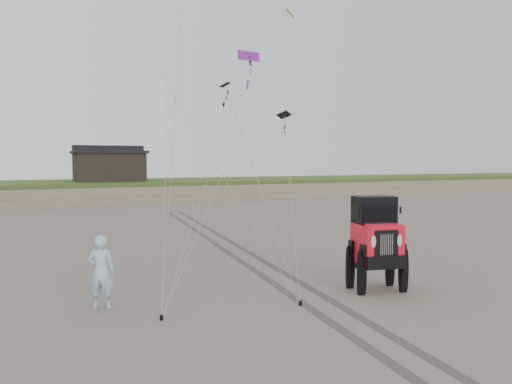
% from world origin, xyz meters
% --- Properties ---
extents(ground, '(160.00, 160.00, 0.00)m').
position_xyz_m(ground, '(0.00, 0.00, 0.00)').
color(ground, '#6B6054').
rests_on(ground, ground).
extents(dune_ridge, '(160.00, 14.25, 1.73)m').
position_xyz_m(dune_ridge, '(0.00, 37.50, 0.82)').
color(dune_ridge, '#7A6B54').
rests_on(dune_ridge, ground).
extents(cabin, '(6.40, 5.40, 3.35)m').
position_xyz_m(cabin, '(2.00, 37.00, 3.24)').
color(cabin, black).
rests_on(cabin, dune_ridge).
extents(jeep, '(3.60, 6.01, 2.09)m').
position_xyz_m(jeep, '(2.87, -0.52, 1.05)').
color(jeep, red).
rests_on(jeep, ground).
extents(man, '(0.78, 0.67, 1.80)m').
position_xyz_m(man, '(-4.25, 1.07, 0.90)').
color(man, '#80B1C6').
rests_on(man, ground).
extents(kite_flock, '(8.58, 9.78, 8.52)m').
position_xyz_m(kite_flock, '(3.07, 9.53, 9.38)').
color(kite_flock, orange).
rests_on(kite_flock, ground).
extents(stake_main, '(0.08, 0.08, 0.12)m').
position_xyz_m(stake_main, '(-3.19, -0.46, 0.06)').
color(stake_main, black).
rests_on(stake_main, ground).
extents(stake_aux, '(0.08, 0.08, 0.12)m').
position_xyz_m(stake_aux, '(0.22, -0.86, 0.06)').
color(stake_aux, black).
rests_on(stake_aux, ground).
extents(tire_tracks, '(5.22, 29.74, 0.01)m').
position_xyz_m(tire_tracks, '(2.00, 8.00, 0.00)').
color(tire_tracks, '#4C443D').
rests_on(tire_tracks, ground).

